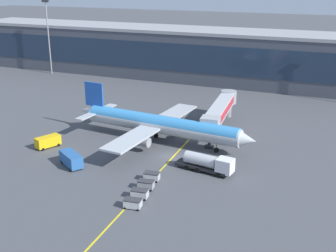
{
  "coord_description": "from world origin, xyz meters",
  "views": [
    {
      "loc": [
        29.05,
        -71.09,
        33.14
      ],
      "look_at": [
        -2.47,
        4.5,
        4.5
      ],
      "focal_mm": 45.96,
      "sensor_mm": 36.0,
      "label": 1
    }
  ],
  "objects_px": {
    "lavatory_truck": "(71,159)",
    "baggage_cart_2": "(146,184)",
    "baggage_cart_1": "(140,193)",
    "baggage_cart_3": "(152,176)",
    "crew_van": "(48,141)",
    "baggage_cart_0": "(133,203)",
    "main_airliner": "(160,124)",
    "fuel_tanker": "(208,163)"
  },
  "relations": [
    {
      "from": "lavatory_truck",
      "to": "baggage_cart_2",
      "type": "bearing_deg",
      "value": -9.98
    },
    {
      "from": "baggage_cart_1",
      "to": "baggage_cart_3",
      "type": "bearing_deg",
      "value": 97.36
    },
    {
      "from": "crew_van",
      "to": "baggage_cart_2",
      "type": "distance_m",
      "value": 27.73
    },
    {
      "from": "baggage_cart_0",
      "to": "baggage_cart_1",
      "type": "xyz_separation_m",
      "value": [
        -0.41,
        3.17,
        0.0
      ]
    },
    {
      "from": "lavatory_truck",
      "to": "baggage_cart_1",
      "type": "height_order",
      "value": "lavatory_truck"
    },
    {
      "from": "main_airliner",
      "to": "crew_van",
      "type": "bearing_deg",
      "value": -149.54
    },
    {
      "from": "baggage_cart_1",
      "to": "main_airliner",
      "type": "bearing_deg",
      "value": 106.38
    },
    {
      "from": "baggage_cart_1",
      "to": "baggage_cart_2",
      "type": "relative_size",
      "value": 1.0
    },
    {
      "from": "baggage_cart_3",
      "to": "baggage_cart_2",
      "type": "bearing_deg",
      "value": -82.64
    },
    {
      "from": "main_airliner",
      "to": "crew_van",
      "type": "xyz_separation_m",
      "value": [
        -19.72,
        -11.6,
        -2.55
      ]
    },
    {
      "from": "fuel_tanker",
      "to": "baggage_cart_0",
      "type": "relative_size",
      "value": 3.91
    },
    {
      "from": "lavatory_truck",
      "to": "baggage_cart_3",
      "type": "relative_size",
      "value": 2.17
    },
    {
      "from": "fuel_tanker",
      "to": "baggage_cart_1",
      "type": "bearing_deg",
      "value": -118.06
    },
    {
      "from": "baggage_cart_1",
      "to": "baggage_cart_2",
      "type": "height_order",
      "value": "same"
    },
    {
      "from": "crew_van",
      "to": "baggage_cart_3",
      "type": "relative_size",
      "value": 1.92
    },
    {
      "from": "crew_van",
      "to": "lavatory_truck",
      "type": "relative_size",
      "value": 0.88
    },
    {
      "from": "crew_van",
      "to": "baggage_cart_3",
      "type": "distance_m",
      "value": 26.49
    },
    {
      "from": "fuel_tanker",
      "to": "main_airliner",
      "type": "bearing_deg",
      "value": 143.3
    },
    {
      "from": "main_airliner",
      "to": "baggage_cart_2",
      "type": "distance_m",
      "value": 21.73
    },
    {
      "from": "fuel_tanker",
      "to": "lavatory_truck",
      "type": "relative_size",
      "value": 1.8
    },
    {
      "from": "crew_van",
      "to": "baggage_cart_2",
      "type": "bearing_deg",
      "value": -18.7
    },
    {
      "from": "baggage_cart_3",
      "to": "lavatory_truck",
      "type": "bearing_deg",
      "value": -179.17
    },
    {
      "from": "crew_van",
      "to": "lavatory_truck",
      "type": "bearing_deg",
      "value": -31.85
    },
    {
      "from": "baggage_cart_2",
      "to": "fuel_tanker",
      "type": "bearing_deg",
      "value": 53.42
    },
    {
      "from": "baggage_cart_2",
      "to": "baggage_cart_3",
      "type": "height_order",
      "value": "same"
    },
    {
      "from": "crew_van",
      "to": "baggage_cart_3",
      "type": "xyz_separation_m",
      "value": [
        25.86,
        -5.72,
        -0.53
      ]
    },
    {
      "from": "crew_van",
      "to": "baggage_cart_1",
      "type": "height_order",
      "value": "crew_van"
    },
    {
      "from": "main_airliner",
      "to": "baggage_cart_1",
      "type": "xyz_separation_m",
      "value": [
        6.95,
        -23.66,
        -3.08
      ]
    },
    {
      "from": "fuel_tanker",
      "to": "baggage_cart_2",
      "type": "relative_size",
      "value": 3.91
    },
    {
      "from": "main_airliner",
      "to": "baggage_cart_3",
      "type": "xyz_separation_m",
      "value": [
        6.13,
        -17.31,
        -3.08
      ]
    },
    {
      "from": "main_airliner",
      "to": "baggage_cart_0",
      "type": "xyz_separation_m",
      "value": [
        7.36,
        -26.83,
        -3.08
      ]
    },
    {
      "from": "fuel_tanker",
      "to": "baggage_cart_1",
      "type": "xyz_separation_m",
      "value": [
        -7.05,
        -13.22,
        -0.96
      ]
    },
    {
      "from": "crew_van",
      "to": "baggage_cart_1",
      "type": "distance_m",
      "value": 29.28
    },
    {
      "from": "baggage_cart_0",
      "to": "baggage_cart_2",
      "type": "height_order",
      "value": "same"
    },
    {
      "from": "lavatory_truck",
      "to": "baggage_cart_3",
      "type": "height_order",
      "value": "lavatory_truck"
    },
    {
      "from": "baggage_cart_0",
      "to": "baggage_cart_2",
      "type": "relative_size",
      "value": 1.0
    },
    {
      "from": "fuel_tanker",
      "to": "crew_van",
      "type": "relative_size",
      "value": 2.04
    },
    {
      "from": "main_airliner",
      "to": "baggage_cart_0",
      "type": "bearing_deg",
      "value": -74.66
    },
    {
      "from": "main_airliner",
      "to": "baggage_cart_3",
      "type": "relative_size",
      "value": 14.73
    },
    {
      "from": "baggage_cart_1",
      "to": "baggage_cart_3",
      "type": "xyz_separation_m",
      "value": [
        -0.82,
        6.35,
        0.0
      ]
    },
    {
      "from": "main_airliner",
      "to": "baggage_cart_3",
      "type": "distance_m",
      "value": 18.62
    },
    {
      "from": "lavatory_truck",
      "to": "baggage_cart_0",
      "type": "distance_m",
      "value": 19.82
    }
  ]
}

